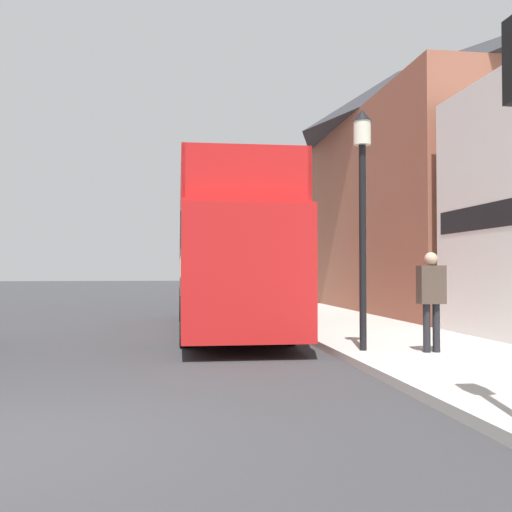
# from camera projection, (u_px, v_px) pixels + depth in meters

# --- Properties ---
(ground_plane) EXTENTS (144.00, 144.00, 0.00)m
(ground_plane) POSITION_uv_depth(u_px,v_px,m) (132.00, 308.00, 26.10)
(ground_plane) COLOR #333335
(sidewalk) EXTENTS (3.71, 108.00, 0.14)m
(sidewalk) POSITION_uv_depth(u_px,v_px,m) (293.00, 309.00, 24.07)
(sidewalk) COLOR #ADAAA3
(sidewalk) RESTS_ON ground_plane
(brick_terrace_rear) EXTENTS (6.00, 19.32, 10.29)m
(brick_terrace_rear) POSITION_uv_depth(u_px,v_px,m) (398.00, 189.00, 25.91)
(brick_terrace_rear) COLOR #935642
(brick_terrace_rear) RESTS_ON ground_plane
(tour_bus) EXTENTS (2.62, 10.89, 3.97)m
(tour_bus) POSITION_uv_depth(u_px,v_px,m) (226.00, 262.00, 16.12)
(tour_bus) COLOR red
(tour_bus) RESTS_ON ground_plane
(parked_car_ahead_of_bus) EXTENTS (2.02, 4.06, 1.45)m
(parked_car_ahead_of_bus) POSITION_uv_depth(u_px,v_px,m) (218.00, 294.00, 24.01)
(parked_car_ahead_of_bus) COLOR silver
(parked_car_ahead_of_bus) RESTS_ON ground_plane
(pedestrian_second) EXTENTS (0.48, 0.26, 1.81)m
(pedestrian_second) POSITION_uv_depth(u_px,v_px,m) (431.00, 292.00, 10.85)
(pedestrian_second) COLOR #232328
(pedestrian_second) RESTS_ON sidewalk
(lamp_post_nearest) EXTENTS (0.35, 0.35, 4.50)m
(lamp_post_nearest) POSITION_uv_depth(u_px,v_px,m) (362.00, 183.00, 11.18)
(lamp_post_nearest) COLOR black
(lamp_post_nearest) RESTS_ON sidewalk
(lamp_post_second) EXTENTS (0.35, 0.35, 4.51)m
(lamp_post_second) POSITION_uv_depth(u_px,v_px,m) (281.00, 219.00, 19.01)
(lamp_post_second) COLOR black
(lamp_post_second) RESTS_ON sidewalk
(lamp_post_third) EXTENTS (0.35, 0.35, 4.57)m
(lamp_post_third) POSITION_uv_depth(u_px,v_px,m) (248.00, 233.00, 26.84)
(lamp_post_third) COLOR black
(lamp_post_third) RESTS_ON sidewalk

